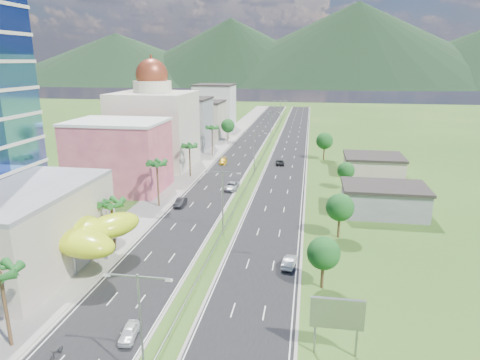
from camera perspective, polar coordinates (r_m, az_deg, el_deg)
The scene contains 37 objects.
ground at distance 63.41m, azimuth -4.12°, elevation -10.71°, with size 500.00×500.00×0.00m, color #2D5119.
road_left at distance 149.39m, azimuth 1.05°, elevation 4.79°, with size 11.00×260.00×0.04m, color black.
road_right at distance 148.01m, azimuth 6.82°, elevation 4.58°, with size 11.00×260.00×0.04m, color black.
sidewalk_left at distance 151.02m, azimuth -2.54°, elevation 4.91°, with size 7.00×260.00×0.12m, color gray.
median_guardrail at distance 130.83m, azimuth 3.16°, elevation 3.47°, with size 0.10×216.06×0.76m.
streetlight_median_a at distance 39.40m, azimuth -13.13°, elevation -17.62°, with size 6.04×0.25×11.00m.
streetlight_median_b at distance 69.94m, azimuth -2.34°, elevation -2.16°, with size 6.04×0.25×11.00m.
streetlight_median_c at distance 108.20m, azimuth 1.93°, elevation 4.24°, with size 6.04×0.25×11.00m.
streetlight_median_d at distance 152.32m, azimuth 4.15°, elevation 7.52°, with size 6.04×0.25×11.00m.
streetlight_median_e at distance 196.84m, azimuth 5.38°, elevation 9.33°, with size 6.04×0.25×11.00m.
lime_canopy at distance 65.45m, azimuth -22.47°, elevation -6.29°, with size 18.00×15.00×7.40m.
pink_shophouse at distance 98.79m, azimuth -15.83°, elevation 2.99°, with size 20.00×15.00×15.00m, color #B54A5E.
domed_building at distance 118.98m, azimuth -11.33°, elevation 7.23°, with size 20.00×20.00×28.70m.
midrise_grey at distance 142.59m, azimuth -7.37°, elevation 7.39°, with size 16.00×15.00×16.00m, color gray.
midrise_beige at distance 163.79m, azimuth -5.16°, elevation 7.98°, with size 16.00×15.00×13.00m, color #B7A896.
midrise_white at distance 185.70m, azimuth -3.40°, elevation 9.69°, with size 16.00×15.00×18.00m, color silver.
billboard at distance 44.22m, azimuth 12.82°, elevation -17.17°, with size 5.20×0.35×6.20m.
shed_near at distance 85.40m, azimuth 18.60°, elevation -2.66°, with size 15.00×10.00×5.00m, color gray.
shed_far at distance 114.38m, azimuth 17.33°, elevation 1.82°, with size 14.00×12.00×4.40m, color #B7A896.
palm_tree_a at distance 48.50m, azimuth -29.36°, elevation -10.97°, with size 3.60×3.60×9.10m.
palm_tree_b at distance 67.54m, azimuth -16.76°, elevation -3.21°, with size 3.60×3.60×8.10m.
palm_tree_c at distance 84.80m, azimuth -11.02°, elevation 1.97°, with size 3.60×3.60×9.60m.
palm_tree_d at distance 106.35m, azimuth -6.76°, elevation 4.37°, with size 3.60×3.60×8.60m.
palm_tree_e at distance 130.05m, azimuth -3.74°, elevation 6.84°, with size 3.60×3.60×9.40m.
leafy_tree_lfar at distance 154.64m, azimuth -1.63°, elevation 7.24°, with size 4.90×4.90×8.05m.
leafy_tree_ra at distance 55.40m, azimuth 11.08°, elevation -9.58°, with size 4.20×4.20×6.90m.
leafy_tree_rb at distance 71.20m, azimuth 13.19°, elevation -3.58°, with size 4.55×4.55×7.47m.
leafy_tree_rc at distance 98.47m, azimuth 13.94°, elevation 1.22°, with size 3.85×3.85×6.33m.
leafy_tree_rd at distance 127.28m, azimuth 11.21°, elevation 5.13°, with size 4.90×4.90×8.05m.
mountain_ridge at distance 508.10m, azimuth 14.89°, elevation 11.94°, with size 860.00×140.00×90.00m, color black, non-canonical shape.
car_white_near_left at distance 48.82m, azimuth -14.59°, elevation -19.06°, with size 1.57×3.90×1.33m, color white.
car_dark_left at distance 86.38m, azimuth -7.95°, elevation -2.95°, with size 1.60×4.60×1.52m, color black.
car_silver_mid_left at distance 96.32m, azimuth -1.10°, elevation -0.81°, with size 2.68×5.82×1.62m, color #A0A3A8.
car_yellow_far_left at distance 120.90m, azimuth -2.26°, elevation 2.55°, with size 2.06×5.07×1.47m, color gold.
car_silver_right at distance 61.76m, azimuth 6.61°, elevation -10.74°, with size 1.54×4.40×1.45m, color #AAACB2.
car_dark_far_right at distance 120.05m, azimuth 5.35°, elevation 2.36°, with size 2.19×4.74×1.32m, color black.
motorcycle at distance 48.48m, azimuth -23.29°, elevation -20.21°, with size 0.63×2.08×1.33m, color black.
Camera 1 is at (13.61, -55.20, 28.08)m, focal length 32.00 mm.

